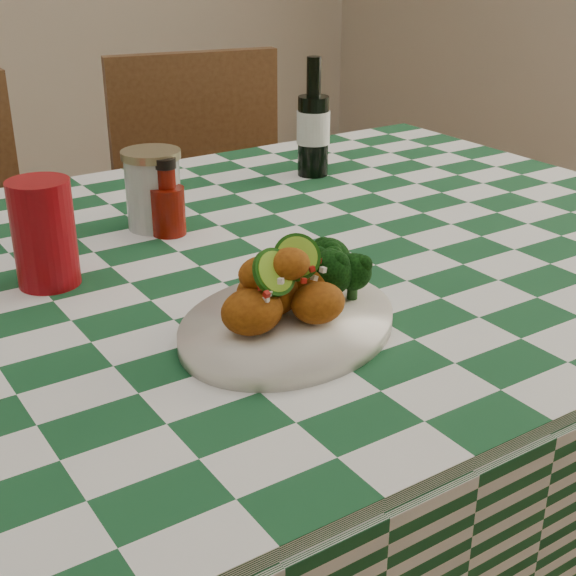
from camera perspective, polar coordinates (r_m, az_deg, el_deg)
dining_table at (r=1.31m, az=-5.51°, el=-14.53°), size 1.66×1.06×0.79m
plate at (r=0.92m, az=0.00°, el=-2.61°), size 0.35×0.32×0.02m
fried_chicken_pile at (r=0.90m, az=-0.20°, el=0.27°), size 0.13×0.10×0.09m
broccoli_side at (r=0.95m, az=3.35°, el=0.97°), size 0.08×0.08×0.06m
red_tumbler at (r=1.07m, az=-16.96°, el=3.74°), size 0.10×0.10×0.14m
ketchup_bottle at (r=1.21m, az=-8.58°, el=6.44°), size 0.06×0.06×0.12m
mason_jar at (r=1.25m, az=-9.56°, el=6.92°), size 0.10×0.10×0.12m
beer_bottle at (r=1.50m, az=1.82°, el=12.04°), size 0.07×0.07×0.22m
wooden_chair_right at (r=1.97m, az=-4.73°, el=2.02°), size 0.51×0.53×0.94m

